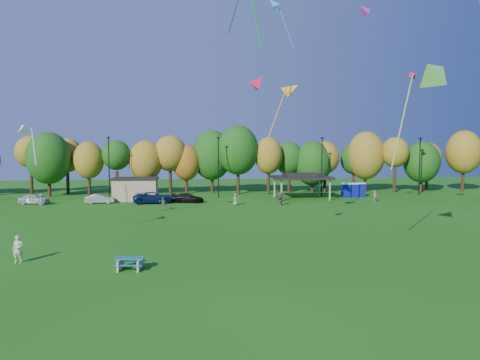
{
  "coord_description": "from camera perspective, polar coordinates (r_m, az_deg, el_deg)",
  "views": [
    {
      "loc": [
        -2.14,
        -24.1,
        7.35
      ],
      "look_at": [
        1.34,
        6.0,
        5.13
      ],
      "focal_mm": 32.0,
      "sensor_mm": 36.0,
      "label": 1
    }
  ],
  "objects": [
    {
      "name": "kite_11",
      "position": [
        31.91,
        24.78,
        12.82
      ],
      "size": [
        4.57,
        3.45,
        7.86
      ],
      "color": "#65C746"
    },
    {
      "name": "far_person_0",
      "position": [
        55.69,
        5.46,
        -2.52
      ],
      "size": [
        1.32,
        1.6,
        1.72
      ],
      "primitive_type": "imported",
      "rotation": [
        0.0,
        0.0,
        4.11
      ],
      "color": "#913C6F",
      "rests_on": "ground"
    },
    {
      "name": "car_b",
      "position": [
        60.59,
        -18.18,
        -2.39
      ],
      "size": [
        3.94,
        1.77,
        1.25
      ],
      "primitive_type": "imported",
      "rotation": [
        0.0,
        0.0,
        1.69
      ],
      "color": "#9C9CA1",
      "rests_on": "ground"
    },
    {
      "name": "far_person_2",
      "position": [
        61.85,
        17.56,
        -2.07
      ],
      "size": [
        0.71,
        0.61,
        1.63
      ],
      "primitive_type": "imported",
      "rotation": [
        0.0,
        0.0,
        0.45
      ],
      "color": "#C75D78",
      "rests_on": "ground"
    },
    {
      "name": "kite_2",
      "position": [
        39.03,
        6.89,
        11.81
      ],
      "size": [
        3.47,
        2.01,
        5.62
      ],
      "color": "orange"
    },
    {
      "name": "tree_line",
      "position": [
        69.64,
        -5.68,
        2.99
      ],
      "size": [
        93.57,
        10.55,
        11.15
      ],
      "color": "black",
      "rests_on": "ground"
    },
    {
      "name": "far_person_1",
      "position": [
        60.87,
        -24.96,
        -2.42
      ],
      "size": [
        1.07,
        0.72,
        1.53
      ],
      "primitive_type": "imported",
      "rotation": [
        0.0,
        0.0,
        3.31
      ],
      "color": "#5180B4",
      "rests_on": "ground"
    },
    {
      "name": "car_c",
      "position": [
        58.9,
        -11.46,
        -2.32
      ],
      "size": [
        5.79,
        3.31,
        1.52
      ],
      "primitive_type": "imported",
      "rotation": [
        0.0,
        0.0,
        1.72
      ],
      "color": "#0D1E53",
      "rests_on": "ground"
    },
    {
      "name": "lamp_posts",
      "position": [
        64.28,
        -2.89,
        2.0
      ],
      "size": [
        64.5,
        0.25,
        9.09
      ],
      "color": "black",
      "rests_on": "ground"
    },
    {
      "name": "far_person_4",
      "position": [
        55.58,
        -0.63,
        -2.6
      ],
      "size": [
        0.86,
        0.67,
        1.57
      ],
      "primitive_type": "imported",
      "rotation": [
        0.0,
        0.0,
        2.9
      ],
      "color": "#688C60",
      "rests_on": "ground"
    },
    {
      "name": "kite_1",
      "position": [
        35.22,
        -26.94,
        6.14
      ],
      "size": [
        1.54,
        2.05,
        3.41
      ],
      "color": "#BEBEBE"
    },
    {
      "name": "picnic_table",
      "position": [
        27.32,
        -14.43,
        -10.64
      ],
      "size": [
        1.79,
        1.54,
        0.72
      ],
      "rotation": [
        0.0,
        0.0,
        -0.1
      ],
      "color": "tan",
      "rests_on": "ground"
    },
    {
      "name": "far_person_3",
      "position": [
        52.07,
        -10.22,
        -3.13
      ],
      "size": [
        0.73,
        0.98,
        1.55
      ],
      "primitive_type": "imported",
      "rotation": [
        0.0,
        0.0,
        5.15
      ],
      "color": "#718551",
      "rests_on": "ground"
    },
    {
      "name": "car_d",
      "position": [
        58.99,
        -6.96,
        -2.38
      ],
      "size": [
        4.62,
        2.66,
        1.26
      ],
      "primitive_type": "imported",
      "rotation": [
        0.0,
        0.0,
        1.35
      ],
      "color": "black",
      "rests_on": "ground"
    },
    {
      "name": "ground",
      "position": [
        25.28,
        -1.49,
        -12.71
      ],
      "size": [
        160.0,
        160.0,
        0.0
      ],
      "primitive_type": "plane",
      "color": "#19600F",
      "rests_on": "ground"
    },
    {
      "name": "kite_flyer",
      "position": [
        31.29,
        -27.5,
        -8.19
      ],
      "size": [
        0.66,
        0.45,
        1.8
      ],
      "primitive_type": "imported",
      "rotation": [
        0.0,
        0.0,
        -0.02
      ],
      "color": "beige",
      "rests_on": "ground"
    },
    {
      "name": "kite_6",
      "position": [
        59.74,
        21.89,
        12.94
      ],
      "size": [
        1.45,
        1.72,
        1.47
      ],
      "color": "#BA153C"
    },
    {
      "name": "kite_8",
      "position": [
        57.72,
        4.4,
        22.36
      ],
      "size": [
        3.84,
        1.61,
        6.42
      ],
      "color": "#2895FF"
    },
    {
      "name": "car_a",
      "position": [
        63.14,
        -25.78,
        -2.3
      ],
      "size": [
        4.23,
        2.45,
        1.35
      ],
      "primitive_type": "imported",
      "rotation": [
        0.0,
        0.0,
        1.34
      ],
      "color": "silver",
      "rests_on": "ground"
    },
    {
      "name": "kite_7",
      "position": [
        43.41,
        16.16,
        20.98
      ],
      "size": [
        1.56,
        1.28,
        1.41
      ],
      "color": "#CC22B4"
    },
    {
      "name": "kite_0",
      "position": [
        29.75,
        2.54,
        12.93
      ],
      "size": [
        1.44,
        1.14,
        1.33
      ],
      "color": "red"
    },
    {
      "name": "pavilion",
      "position": [
        63.33,
        8.19,
        0.41
      ],
      "size": [
        8.2,
        6.2,
        3.77
      ],
      "color": "tan",
      "rests_on": "ground"
    },
    {
      "name": "utility_building",
      "position": [
        62.85,
        -13.74,
        -1.15
      ],
      "size": [
        6.3,
        4.3,
        3.25
      ],
      "color": "tan",
      "rests_on": "ground"
    },
    {
      "name": "porta_potties",
      "position": [
        67.26,
        14.9,
        -1.29
      ],
      "size": [
        3.75,
        1.78,
        2.18
      ],
      "color": "#0B1692",
      "rests_on": "ground"
    }
  ]
}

